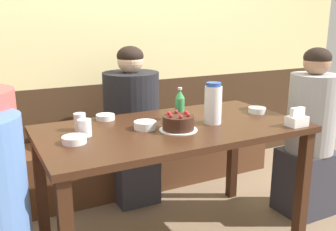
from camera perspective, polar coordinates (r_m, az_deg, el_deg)
back_wall at (r=2.97m, az=-9.05°, el=13.10°), size 4.80×0.04×2.50m
bench_seat at (r=2.98m, az=-6.89°, el=-7.27°), size 2.56×0.38×0.43m
dining_table at (r=2.12m, az=0.76°, el=-3.99°), size 1.47×0.77×0.73m
birthday_cake at (r=2.00m, az=1.59°, el=-1.17°), size 0.21×0.21×0.10m
water_pitcher at (r=2.13m, az=6.88°, el=1.81°), size 0.10×0.10×0.24m
soju_bottle at (r=2.21m, az=1.81°, el=1.69°), size 0.06×0.06×0.19m
napkin_holder at (r=2.20m, az=19.04°, el=-0.55°), size 0.11×0.08×0.11m
bowl_soup_white at (r=1.86m, az=-14.10°, el=-3.59°), size 0.12×0.12×0.03m
bowl_rice_small at (r=2.25m, az=-9.52°, el=-0.24°), size 0.11×0.11×0.03m
bowl_side_dish at (r=2.04m, az=-3.49°, el=-1.47°), size 0.12×0.12×0.04m
bowl_sauce_shallow at (r=2.44m, az=13.42°, el=0.80°), size 0.11×0.11×0.04m
glass_water_tall at (r=1.95m, az=-12.57°, el=-1.84°), size 0.07×0.07×0.09m
glass_tumbler_short at (r=2.06m, az=-13.28°, el=-0.94°), size 0.06×0.06×0.09m
person_pale_blue_shirt at (r=2.69m, az=20.74°, el=-3.44°), size 0.34×0.31×1.14m
person_grey_tee at (r=2.70m, az=-5.52°, el=-1.59°), size 0.39×0.39×1.14m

